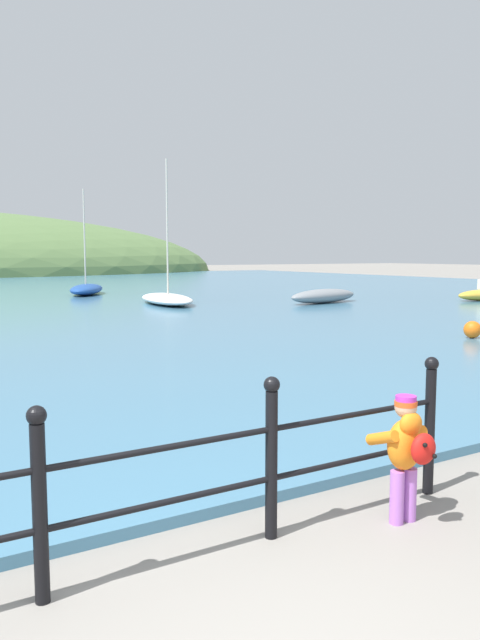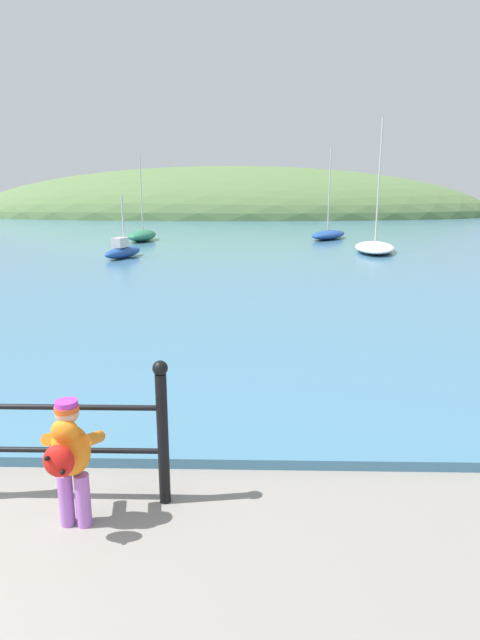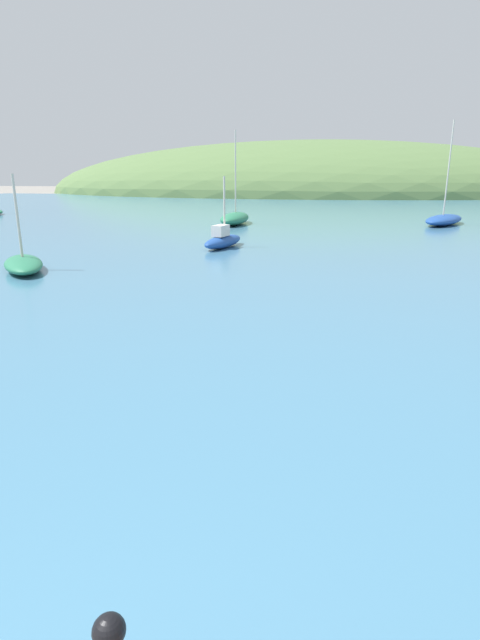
% 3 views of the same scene
% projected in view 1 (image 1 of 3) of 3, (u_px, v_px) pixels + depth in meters
% --- Properties ---
extents(iron_railing, '(5.09, 0.12, 1.21)m').
position_uv_depth(iron_railing, '(167.00, 474.00, 4.11)').
color(iron_railing, black).
rests_on(iron_railing, ground).
extents(child_in_coat, '(0.39, 0.53, 1.00)m').
position_uv_depth(child_in_coat, '(406.00, 447.00, 4.79)').
color(child_in_coat, '#AD66C6').
rests_on(child_in_coat, ground).
extents(boat_green_fishing, '(2.58, 5.00, 5.64)m').
position_uv_depth(boat_green_fishing, '(167.00, 298.00, 24.83)').
color(boat_green_fishing, silver).
rests_on(boat_green_fishing, water).
extents(boat_far_right, '(3.93, 1.80, 0.56)m').
position_uv_depth(boat_far_right, '(324.00, 296.00, 25.27)').
color(boat_far_right, gray).
rests_on(boat_far_right, water).
extents(boat_nearest_quay, '(3.17, 4.30, 5.07)m').
position_uv_depth(boat_nearest_quay, '(87.00, 289.00, 30.42)').
color(boat_nearest_quay, '#1E4793').
rests_on(boat_nearest_quay, water).
extents(mooring_buoy, '(0.41, 0.41, 0.41)m').
position_uv_depth(mooring_buoy, '(472.00, 330.00, 14.71)').
color(mooring_buoy, orange).
rests_on(mooring_buoy, water).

